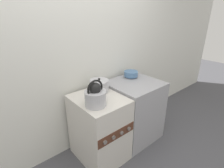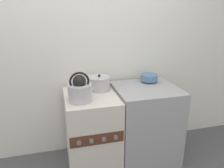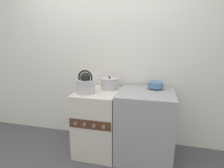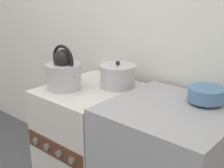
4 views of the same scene
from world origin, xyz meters
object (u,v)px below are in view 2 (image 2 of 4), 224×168
stove (92,131)px  cooking_pot (99,83)px  enamel_bowl (149,78)px  kettle (80,90)px

stove → cooking_pot: size_ratio=3.55×
enamel_bowl → cooking_pot: bearing=-176.3°
kettle → cooking_pot: size_ratio=1.22×
cooking_pot → enamel_bowl: 0.60m
cooking_pot → kettle: bearing=-132.8°
kettle → cooking_pot: (0.24, 0.25, -0.03)m
stove → kettle: size_ratio=2.90×
cooking_pot → enamel_bowl: (0.59, 0.04, 0.01)m
kettle → enamel_bowl: 0.88m
kettle → cooking_pot: 0.35m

